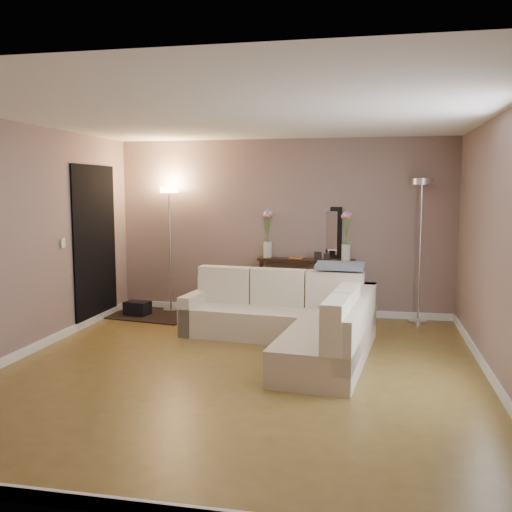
% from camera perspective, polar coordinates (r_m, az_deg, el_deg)
% --- Properties ---
extents(floor, '(5.00, 5.50, 0.01)m').
position_cam_1_polar(floor, '(6.07, -1.54, -11.31)').
color(floor, olive).
rests_on(floor, ground).
extents(ceiling, '(5.00, 5.50, 0.01)m').
position_cam_1_polar(ceiling, '(5.82, -1.63, 13.95)').
color(ceiling, white).
rests_on(ceiling, ground).
extents(wall_back, '(5.00, 0.02, 2.60)m').
position_cam_1_polar(wall_back, '(8.50, 2.65, 2.87)').
color(wall_back, gray).
rests_on(wall_back, ground).
extents(wall_front, '(5.00, 0.02, 2.60)m').
position_cam_1_polar(wall_front, '(3.20, -12.93, -3.82)').
color(wall_front, gray).
rests_on(wall_front, ground).
extents(wall_left, '(0.02, 5.50, 2.60)m').
position_cam_1_polar(wall_left, '(6.82, -22.59, 1.39)').
color(wall_left, gray).
rests_on(wall_left, ground).
extents(wall_right, '(0.02, 5.50, 2.60)m').
position_cam_1_polar(wall_right, '(5.77, 23.46, 0.46)').
color(wall_right, gray).
rests_on(wall_right, ground).
extents(baseboard_back, '(5.00, 0.03, 0.10)m').
position_cam_1_polar(baseboard_back, '(8.65, 2.58, -5.43)').
color(baseboard_back, white).
rests_on(baseboard_back, ground).
extents(baseboard_front, '(5.00, 0.03, 0.10)m').
position_cam_1_polar(baseboard_front, '(3.66, -12.19, -23.38)').
color(baseboard_front, white).
rests_on(baseboard_front, ground).
extents(baseboard_left, '(0.03, 5.50, 0.10)m').
position_cam_1_polar(baseboard_left, '(7.02, -21.95, -8.81)').
color(baseboard_left, white).
rests_on(baseboard_left, ground).
extents(baseboard_right, '(0.03, 5.50, 0.10)m').
position_cam_1_polar(baseboard_right, '(6.02, 22.66, -11.43)').
color(baseboard_right, white).
rests_on(baseboard_right, ground).
extents(doorway, '(0.02, 1.20, 2.20)m').
position_cam_1_polar(doorway, '(8.28, -15.77, 1.13)').
color(doorway, black).
rests_on(doorway, ground).
extents(switch_plate, '(0.02, 0.08, 0.12)m').
position_cam_1_polar(switch_plate, '(7.53, -18.75, 1.25)').
color(switch_plate, white).
rests_on(switch_plate, ground).
extents(sectional_sofa, '(2.46, 2.52, 0.84)m').
position_cam_1_polar(sectional_sofa, '(6.84, 3.91, -6.48)').
color(sectional_sofa, beige).
rests_on(sectional_sofa, floor).
extents(throw_blanket, '(0.62, 0.38, 0.08)m').
position_cam_1_polar(throw_blanket, '(7.23, 8.39, -0.98)').
color(throw_blanket, slate).
rests_on(throw_blanket, sectional_sofa).
extents(console_table, '(1.43, 0.55, 0.86)m').
position_cam_1_polar(console_table, '(8.45, 4.44, -2.75)').
color(console_table, black).
rests_on(console_table, floor).
extents(leaning_mirror, '(0.98, 0.17, 0.77)m').
position_cam_1_polar(leaning_mirror, '(8.50, 5.32, 2.36)').
color(leaning_mirror, black).
rests_on(leaning_mirror, console_table).
extents(table_decor, '(0.59, 0.17, 0.14)m').
position_cam_1_polar(table_decor, '(8.33, 4.91, -0.22)').
color(table_decor, '#C25922').
rests_on(table_decor, console_table).
extents(flower_vase_left, '(0.17, 0.14, 0.73)m').
position_cam_1_polar(flower_vase_left, '(8.50, 1.17, 1.81)').
color(flower_vase_left, silver).
rests_on(flower_vase_left, console_table).
extents(flower_vase_right, '(0.17, 0.14, 0.73)m').
position_cam_1_polar(flower_vase_right, '(8.21, 9.00, 1.56)').
color(flower_vase_right, silver).
rests_on(flower_vase_right, console_table).
extents(floor_lamp_lit, '(0.31, 0.31, 1.90)m').
position_cam_1_polar(floor_lamp_lit, '(8.73, -8.63, 3.16)').
color(floor_lamp_lit, silver).
rests_on(floor_lamp_lit, floor).
extents(floor_lamp_unlit, '(0.36, 0.36, 2.02)m').
position_cam_1_polar(floor_lamp_unlit, '(8.19, 16.18, 3.33)').
color(floor_lamp_unlit, silver).
rests_on(floor_lamp_unlit, floor).
extents(charcoal_rug, '(1.37, 1.11, 0.02)m').
position_cam_1_polar(charcoal_rug, '(8.66, -10.24, -5.80)').
color(charcoal_rug, black).
rests_on(charcoal_rug, floor).
extents(black_bag, '(0.39, 0.30, 0.23)m').
position_cam_1_polar(black_bag, '(8.66, -11.77, -5.20)').
color(black_bag, black).
rests_on(black_bag, charcoal_rug).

